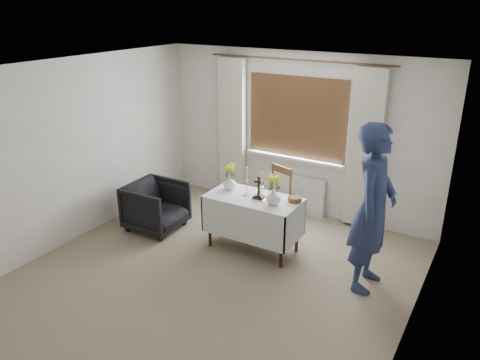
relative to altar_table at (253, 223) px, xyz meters
name	(u,v)px	position (x,y,z in m)	size (l,w,h in m)	color
ground	(206,283)	(-0.08, -1.01, -0.38)	(5.00, 5.00, 0.00)	gray
altar_table	(253,223)	(0.00, 0.00, 0.00)	(1.24, 0.64, 0.76)	silver
wooden_chair	(272,199)	(-0.07, 0.69, 0.09)	(0.43, 0.43, 0.94)	brown
armchair	(156,206)	(-1.53, -0.19, -0.03)	(0.76, 0.78, 0.71)	black
person	(373,209)	(1.57, -0.06, 0.61)	(0.72, 0.48, 1.98)	navy
radiator	(292,193)	(-0.08, 1.41, -0.08)	(1.10, 0.10, 0.60)	silver
wooden_cross	(259,188)	(0.08, 0.00, 0.54)	(0.14, 0.10, 0.31)	black
candlestick_left	(247,181)	(-0.12, 0.04, 0.57)	(0.11, 0.11, 0.38)	silver
candlestick_right	(262,186)	(0.13, -0.02, 0.57)	(0.11, 0.11, 0.38)	silver
flower_vase_left	(230,183)	(-0.42, 0.09, 0.47)	(0.18, 0.18, 0.19)	silver
flower_vase_right	(273,197)	(0.32, -0.06, 0.48)	(0.19, 0.19, 0.20)	silver
wicker_basket	(295,199)	(0.52, 0.16, 0.41)	(0.18, 0.18, 0.07)	brown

